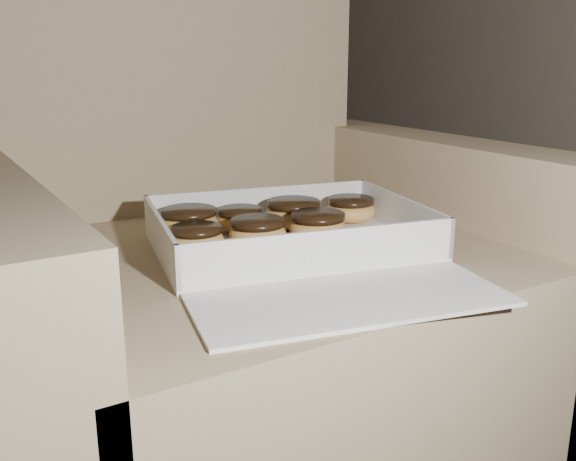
# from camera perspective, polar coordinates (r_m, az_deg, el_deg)

# --- Properties ---
(armchair) EXTENTS (0.87, 0.74, 0.91)m
(armchair) POSITION_cam_1_polar(r_m,az_deg,el_deg) (1.07, -3.67, -6.69)
(armchair) COLOR #9C8963
(armchair) RESTS_ON floor
(bakery_box) EXTENTS (0.47, 0.52, 0.07)m
(bakery_box) POSITION_cam_1_polar(r_m,az_deg,el_deg) (0.92, 1.02, -1.51)
(bakery_box) COLOR silver
(bakery_box) RESTS_ON armchair
(donut_a) EXTENTS (0.09, 0.09, 0.04)m
(donut_a) POSITION_cam_1_polar(r_m,az_deg,el_deg) (0.96, 2.66, 0.39)
(donut_a) COLOR gold
(donut_a) RESTS_ON bakery_box
(donut_b) EXTENTS (0.08, 0.08, 0.04)m
(donut_b) POSITION_cam_1_polar(r_m,az_deg,el_deg) (0.92, -8.10, -0.70)
(donut_b) COLOR gold
(donut_b) RESTS_ON bakery_box
(donut_c) EXTENTS (0.08, 0.08, 0.04)m
(donut_c) POSITION_cam_1_polar(r_m,az_deg,el_deg) (1.08, 5.59, 1.92)
(donut_c) COLOR gold
(donut_c) RESTS_ON bakery_box
(donut_d) EXTENTS (0.09, 0.09, 0.05)m
(donut_d) POSITION_cam_1_polar(r_m,az_deg,el_deg) (1.00, -8.79, 0.76)
(donut_d) COLOR gold
(donut_d) RESTS_ON bakery_box
(donut_e) EXTENTS (0.09, 0.09, 0.05)m
(donut_e) POSITION_cam_1_polar(r_m,az_deg,el_deg) (1.03, 0.48, 1.53)
(donut_e) COLOR gold
(donut_e) RESTS_ON bakery_box
(donut_f) EXTENTS (0.08, 0.08, 0.04)m
(donut_f) POSITION_cam_1_polar(r_m,az_deg,el_deg) (0.94, -2.72, -0.14)
(donut_f) COLOR gold
(donut_f) RESTS_ON bakery_box
(donut_g) EXTENTS (0.07, 0.07, 0.04)m
(donut_g) POSITION_cam_1_polar(r_m,az_deg,el_deg) (1.02, -4.29, 1.03)
(donut_g) COLOR gold
(donut_g) RESTS_ON bakery_box
(crumb_a) EXTENTS (0.01, 0.01, 0.00)m
(crumb_a) POSITION_cam_1_polar(r_m,az_deg,el_deg) (0.88, 0.34, -2.52)
(crumb_a) COLOR black
(crumb_a) RESTS_ON bakery_box
(crumb_b) EXTENTS (0.01, 0.01, 0.00)m
(crumb_b) POSITION_cam_1_polar(r_m,az_deg,el_deg) (0.90, -7.41, -2.23)
(crumb_b) COLOR black
(crumb_b) RESTS_ON bakery_box
(crumb_c) EXTENTS (0.01, 0.01, 0.00)m
(crumb_c) POSITION_cam_1_polar(r_m,az_deg,el_deg) (0.87, -8.86, -3.00)
(crumb_c) COLOR black
(crumb_c) RESTS_ON bakery_box
(crumb_d) EXTENTS (0.01, 0.01, 0.00)m
(crumb_d) POSITION_cam_1_polar(r_m,az_deg,el_deg) (0.95, 4.12, -1.25)
(crumb_d) COLOR black
(crumb_d) RESTS_ON bakery_box
(crumb_e) EXTENTS (0.01, 0.01, 0.00)m
(crumb_e) POSITION_cam_1_polar(r_m,az_deg,el_deg) (0.88, 1.09, -2.46)
(crumb_e) COLOR black
(crumb_e) RESTS_ON bakery_box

